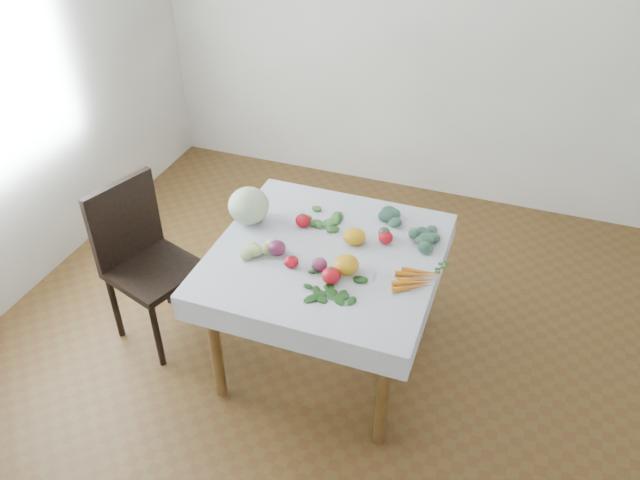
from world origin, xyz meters
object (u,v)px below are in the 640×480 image
(table, at_px, (326,268))
(heirloom_back, at_px, (355,237))
(chair, at_px, (142,253))
(carrot_bunch, at_px, (417,279))
(cabbage, at_px, (249,206))

(table, bearing_deg, heirloom_back, 47.98)
(chair, distance_m, carrot_bunch, 1.55)
(table, distance_m, chair, 1.06)
(table, bearing_deg, chair, -174.36)
(table, height_order, carrot_bunch, carrot_bunch)
(table, distance_m, carrot_bunch, 0.50)
(cabbage, bearing_deg, heirloom_back, 0.30)
(heirloom_back, bearing_deg, cabbage, -179.70)
(cabbage, bearing_deg, carrot_bunch, -11.26)
(carrot_bunch, bearing_deg, chair, -178.79)
(chair, bearing_deg, cabbage, 21.35)
(chair, xyz_separation_m, heirloom_back, (1.16, 0.23, 0.25))
(carrot_bunch, bearing_deg, cabbage, 168.74)
(cabbage, xyz_separation_m, heirloom_back, (0.59, 0.00, -0.06))
(cabbage, distance_m, heirloom_back, 0.59)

